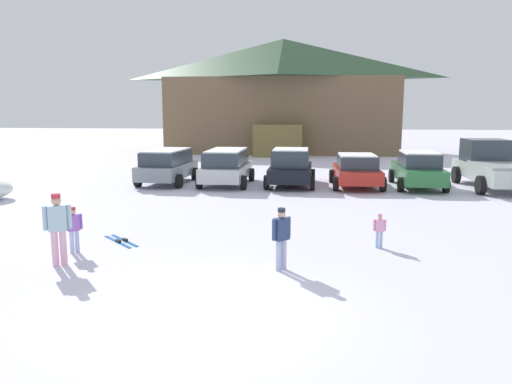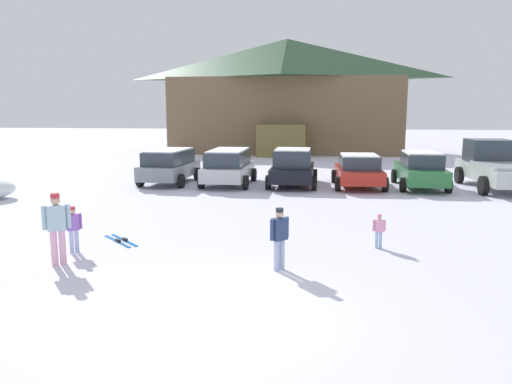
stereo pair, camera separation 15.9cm
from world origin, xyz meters
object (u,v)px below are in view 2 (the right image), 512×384
(parked_silver_wagon, at_px, (229,166))
(pickup_truck, at_px, (494,166))
(parked_grey_wagon, at_px, (169,165))
(skier_child_in_purple_jacket, at_px, (73,227))
(skier_adult_in_blue_parka, at_px, (57,225))
(parked_red_sedan, at_px, (359,170))
(pair_of_skis, at_px, (121,241))
(skier_child_in_pink_snowsuit, at_px, (379,229))
(parked_green_coupe, at_px, (420,169))
(skier_teen_in_navy_coat, at_px, (279,235))
(parked_black_sedan, at_px, (293,167))
(ski_lodge, at_px, (287,95))

(parked_silver_wagon, distance_m, pickup_truck, 12.05)
(parked_grey_wagon, height_order, skier_child_in_purple_jacket, parked_grey_wagon)
(skier_adult_in_blue_parka, bearing_deg, skier_child_in_purple_jacket, 96.44)
(parked_red_sedan, xyz_separation_m, pair_of_skis, (-7.28, -10.31, -0.76))
(parked_grey_wagon, xyz_separation_m, skier_child_in_purple_jacket, (0.86, -11.62, -0.23))
(parked_silver_wagon, relative_size, skier_child_in_pink_snowsuit, 4.89)
(parked_green_coupe, height_order, skier_adult_in_blue_parka, skier_adult_in_blue_parka)
(parked_grey_wagon, bearing_deg, skier_teen_in_navy_coat, -64.12)
(parked_black_sedan, height_order, skier_child_in_pink_snowsuit, parked_black_sedan)
(skier_child_in_pink_snowsuit, relative_size, pair_of_skis, 0.68)
(parked_green_coupe, bearing_deg, pair_of_skis, -133.79)
(skier_adult_in_blue_parka, bearing_deg, skier_child_in_pink_snowsuit, 16.31)
(parked_red_sedan, bearing_deg, parked_silver_wagon, 179.48)
(parked_red_sedan, xyz_separation_m, skier_child_in_purple_jacket, (-8.03, -11.45, -0.12))
(parked_red_sedan, distance_m, skier_child_in_purple_jacket, 13.99)
(pickup_truck, bearing_deg, pair_of_skis, -141.28)
(parked_grey_wagon, relative_size, skier_child_in_purple_jacket, 3.64)
(parked_silver_wagon, height_order, skier_teen_in_navy_coat, parked_silver_wagon)
(skier_child_in_pink_snowsuit, distance_m, pair_of_skis, 6.87)
(parked_red_sedan, distance_m, skier_child_in_pink_snowsuit, 10.26)
(ski_lodge, xyz_separation_m, skier_child_in_pink_snowsuit, (3.81, -29.34, -4.15))
(parked_red_sedan, height_order, parked_green_coupe, parked_green_coupe)
(skier_teen_in_navy_coat, bearing_deg, ski_lodge, 92.51)
(parked_green_coupe, xyz_separation_m, skier_child_in_pink_snowsuit, (-3.20, -10.43, -0.33))
(parked_grey_wagon, height_order, skier_child_in_pink_snowsuit, parked_grey_wagon)
(skier_child_in_pink_snowsuit, distance_m, skier_child_in_purple_jacket, 7.70)
(ski_lodge, relative_size, pair_of_skis, 14.44)
(parked_grey_wagon, relative_size, pickup_truck, 0.75)
(ski_lodge, bearing_deg, pickup_truck, -61.29)
(parked_silver_wagon, bearing_deg, parked_red_sedan, -0.52)
(pickup_truck, distance_m, skier_teen_in_navy_coat, 15.45)
(parked_silver_wagon, distance_m, skier_child_in_purple_jacket, 11.68)
(skier_child_in_purple_jacket, bearing_deg, parked_grey_wagon, 94.23)
(parked_black_sedan, bearing_deg, parked_silver_wagon, -179.21)
(ski_lodge, distance_m, parked_grey_wagon, 19.85)
(skier_adult_in_blue_parka, xyz_separation_m, pair_of_skis, (0.64, 2.13, -0.92))
(skier_teen_in_navy_coat, bearing_deg, pair_of_skis, 156.00)
(parked_grey_wagon, xyz_separation_m, pair_of_skis, (1.61, -10.48, -0.87))
(parked_grey_wagon, height_order, pickup_truck, pickup_truck)
(parked_silver_wagon, relative_size, parked_red_sedan, 1.06)
(parked_silver_wagon, relative_size, pickup_truck, 0.78)
(skier_teen_in_navy_coat, bearing_deg, parked_grey_wagon, 115.88)
(ski_lodge, xyz_separation_m, pair_of_skis, (-3.05, -29.40, -4.64))
(parked_green_coupe, relative_size, skier_teen_in_navy_coat, 3.34)
(parked_red_sedan, bearing_deg, parked_black_sedan, 178.16)
(skier_child_in_pink_snowsuit, bearing_deg, parked_grey_wagon, 129.11)
(ski_lodge, bearing_deg, parked_silver_wagon, -95.35)
(parked_black_sedan, distance_m, pair_of_skis, 11.28)
(parked_red_sedan, xyz_separation_m, pickup_truck, (6.03, 0.36, 0.22))
(skier_child_in_purple_jacket, height_order, pair_of_skis, skier_child_in_purple_jacket)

